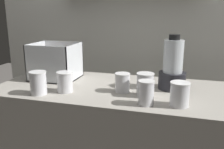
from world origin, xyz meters
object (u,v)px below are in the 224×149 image
Objects in this scene: juice_cup_mango_left at (65,83)px; juice_cup_orange_rightmost at (180,96)px; carrot_display_bin at (56,68)px; blender_pitcher at (173,68)px; juice_cup_pomegranate_middle at (122,83)px; juice_cup_beet_right at (145,86)px; juice_cup_mango_far_left at (38,84)px; juice_cup_orange_far_right at (146,94)px.

juice_cup_orange_rightmost is (0.63, -0.05, 0.00)m from juice_cup_mango_left.
carrot_display_bin is 0.77m from blender_pitcher.
juice_cup_beet_right reaches higher than juice_cup_pomegranate_middle.
juice_cup_mango_left is 0.63m from juice_cup_orange_rightmost.
blender_pitcher is at bearing 23.23° from juice_cup_mango_far_left.
blender_pitcher is 2.95× the size of juice_cup_pomegranate_middle.
juice_cup_mango_far_left is at bearing -77.99° from carrot_display_bin.
blender_pitcher is 0.32m from juice_cup_orange_far_right.
juice_cup_orange_far_right is at bearing -8.82° from juice_cup_mango_left.
juice_cup_pomegranate_middle is 0.85× the size of juice_cup_beet_right.
blender_pitcher is 2.51× the size of juice_cup_beet_right.
juice_cup_mango_left is at bearing -158.88° from blender_pitcher.
juice_cup_beet_right is at bearing 100.62° from juice_cup_orange_far_right.
juice_cup_beet_right is at bearing 12.93° from juice_cup_mango_far_left.
juice_cup_pomegranate_middle is 0.23m from juice_cup_orange_far_right.
juice_cup_mango_far_left is 1.06× the size of juice_cup_orange_rightmost.
carrot_display_bin is at bearing 162.91° from juice_cup_beet_right.
juice_cup_orange_rightmost is at bearing -4.22° from juice_cup_mango_left.
juice_cup_orange_far_right is (0.66, -0.32, -0.02)m from carrot_display_bin.
juice_cup_mango_left is 0.48m from juice_cup_orange_far_right.
juice_cup_mango_left is 0.91× the size of juice_cup_beet_right.
carrot_display_bin is at bearing 160.15° from juice_cup_orange_rightmost.
juice_cup_mango_far_left is 1.11× the size of juice_cup_mango_left.
carrot_display_bin is 0.32m from juice_cup_mango_left.
juice_cup_mango_far_left is 0.47m from juice_cup_pomegranate_middle.
juice_cup_beet_right is 0.13m from juice_cup_orange_far_right.
juice_cup_mango_left is 0.96× the size of juice_cup_orange_rightmost.
juice_cup_pomegranate_middle is (0.50, -0.16, -0.02)m from carrot_display_bin.
juice_cup_mango_far_left is at bearing -147.66° from juice_cup_mango_left.
juice_cup_mango_far_left is 0.59m from juice_cup_orange_far_right.
juice_cup_pomegranate_middle is at bearing 20.95° from juice_cup_mango_far_left.
carrot_display_bin is 2.41× the size of juice_cup_orange_far_right.
juice_cup_mango_left is at bearing 175.78° from juice_cup_orange_rightmost.
blender_pitcher is (0.77, -0.03, 0.05)m from carrot_display_bin.
carrot_display_bin is at bearing 154.02° from juice_cup_orange_far_right.
juice_cup_mango_far_left is 1.04× the size of juice_cup_orange_far_right.
juice_cup_orange_rightmost is at bearing 2.35° from juice_cup_mango_far_left.
juice_cup_mango_far_left reaches higher than juice_cup_orange_far_right.
juice_cup_mango_far_left is 0.14m from juice_cup_mango_left.
blender_pitcher is at bearing 26.80° from juice_cup_pomegranate_middle.
juice_cup_beet_right is (0.13, -0.04, 0.00)m from juice_cup_pomegranate_middle.
carrot_display_bin is at bearing 162.37° from juice_cup_pomegranate_middle.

